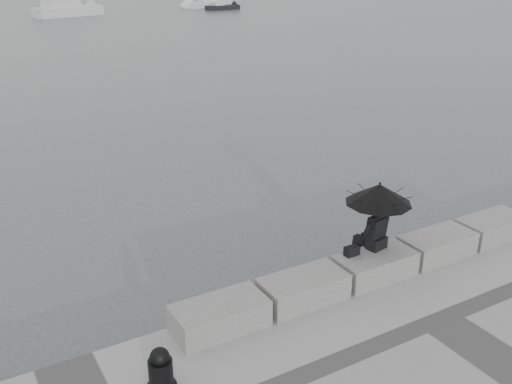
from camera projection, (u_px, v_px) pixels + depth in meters
ground at (357, 288)px, 11.81m from camera, size 360.00×360.00×0.00m
stone_block_far_left at (220, 316)px, 9.58m from camera, size 1.60×0.80×0.50m
stone_block_left at (303, 289)px, 10.37m from camera, size 1.60×0.80×0.50m
stone_block_centre at (375, 266)px, 11.16m from camera, size 1.60×0.80×0.50m
stone_block_right at (437, 245)px, 11.95m from camera, size 1.60×0.80×0.50m
stone_block_far_right at (491, 228)px, 12.74m from camera, size 1.60×0.80×0.50m
seated_person at (379, 200)px, 10.96m from camera, size 1.30×1.30×1.39m
bag at (352, 251)px, 11.01m from camera, size 0.29×0.16×0.18m
mooring_bollard at (161, 372)px, 8.21m from camera, size 0.45×0.45×0.71m
sailboat_right at (208, 3)px, 80.72m from camera, size 7.25×3.37×12.90m
motor_cruiser at (68, 8)px, 68.00m from camera, size 8.51×4.92×4.50m
small_motorboat at (223, 7)px, 77.05m from camera, size 4.75×1.89×1.10m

